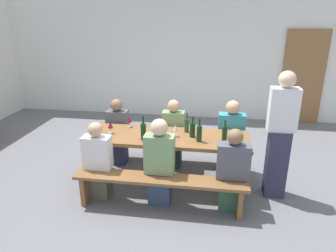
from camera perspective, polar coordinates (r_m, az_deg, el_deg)
The scene contains 23 objects.
ground_plane at distance 4.77m, azimuth 0.00°, elevation -10.22°, with size 24.00×24.00×0.00m, color slate.
back_wall at distance 7.48m, azimuth 3.96°, elevation 13.81°, with size 14.00×0.20×3.20m, color silver.
wooden_door at distance 7.65m, azimuth 23.60°, elevation 8.18°, with size 0.90×0.06×2.10m, color olive.
tasting_table at distance 4.47m, azimuth 0.00°, elevation -2.71°, with size 2.32×0.77×0.75m.
bench_near at distance 4.00m, azimuth -1.50°, elevation -10.63°, with size 2.22×0.30×0.45m.
bench_far at distance 5.21m, azimuth 1.13°, elevation -3.03°, with size 2.22×0.30×0.45m.
wine_bottle_0 at distance 4.38m, azimuth 4.53°, elevation -0.63°, with size 0.08×0.08×0.29m.
wine_bottle_1 at distance 4.23m, azimuth 5.77°, elevation -1.31°, with size 0.07×0.07×0.32m.
wine_bottle_2 at distance 4.25m, azimuth 10.38°, elevation -1.38°, with size 0.07×0.07×0.32m.
wine_bottle_3 at distance 4.56m, azimuth 3.47°, elevation 0.19°, with size 0.07×0.07×0.29m.
wine_bottle_4 at distance 4.27m, azimuth -4.56°, elevation -0.96°, with size 0.08×0.08×0.34m.
wine_glass_0 at distance 4.57m, azimuth -10.59°, elevation 0.14°, with size 0.08×0.08×0.18m.
wine_glass_1 at distance 4.09m, azimuth 11.90°, elevation -2.64°, with size 0.06×0.06×0.15m.
wine_glass_2 at distance 4.79m, azimuth -7.16°, elevation 1.11°, with size 0.08×0.08×0.16m.
wine_glass_3 at distance 4.24m, azimuth 0.63°, elevation -1.11°, with size 0.06×0.06×0.17m.
wine_glass_4 at distance 4.37m, azimuth 1.37°, elevation -0.43°, with size 0.07×0.07×0.17m.
seated_guest_near_0 at distance 4.27m, azimuth -12.74°, elevation -6.67°, with size 0.37×0.24×1.09m.
seated_guest_near_1 at distance 4.04m, azimuth -1.57°, elevation -6.99°, with size 0.38×0.24×1.18m.
seated_guest_near_2 at distance 4.02m, azimuth 11.79°, elevation -8.40°, with size 0.41×0.24×1.10m.
seated_guest_far_0 at distance 5.21m, azimuth -9.19°, elevation -1.32°, with size 0.34×0.24×1.11m.
seated_guest_far_1 at distance 5.01m, azimuth 0.99°, elevation -1.79°, with size 0.35×0.24×1.14m.
seated_guest_far_2 at distance 4.97m, azimuth 11.47°, elevation -2.21°, with size 0.41×0.24×1.17m.
standing_host at distance 4.35m, azimuth 19.88°, elevation -2.02°, with size 0.36×0.24×1.74m.
Camera 1 is at (0.62, -4.07, 2.40)m, focal length 33.07 mm.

